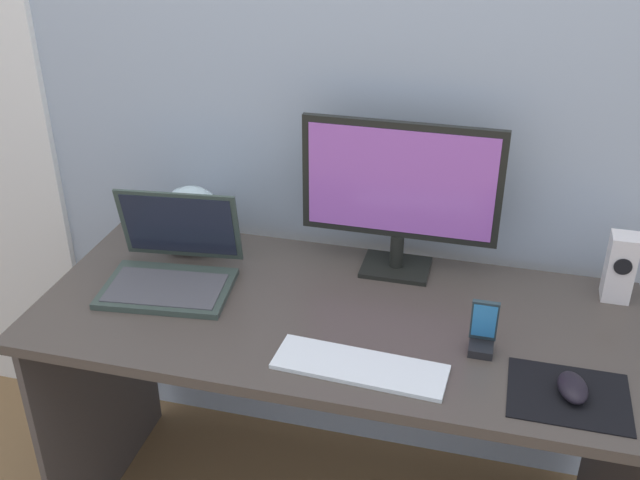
{
  "coord_description": "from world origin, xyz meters",
  "views": [
    {
      "loc": [
        0.35,
        -1.5,
        1.8
      ],
      "look_at": [
        -0.03,
        -0.02,
        0.96
      ],
      "focal_mm": 42.34,
      "sensor_mm": 36.0,
      "label": 1
    }
  ],
  "objects_px": {
    "mouse": "(573,388)",
    "speaker_right": "(620,267)",
    "monitor": "(400,191)",
    "phone_in_dock": "(483,333)",
    "fishbowl": "(191,218)",
    "keyboard_external": "(360,367)",
    "laptop": "(171,267)"
  },
  "relations": [
    {
      "from": "speaker_right",
      "to": "mouse",
      "type": "xyz_separation_m",
      "value": [
        -0.12,
        -0.42,
        -0.07
      ]
    },
    {
      "from": "phone_in_dock",
      "to": "speaker_right",
      "type": "bearing_deg",
      "value": 44.88
    },
    {
      "from": "monitor",
      "to": "keyboard_external",
      "type": "relative_size",
      "value": 1.34
    },
    {
      "from": "speaker_right",
      "to": "fishbowl",
      "type": "xyz_separation_m",
      "value": [
        -1.14,
        -0.01,
        -0.0
      ]
    },
    {
      "from": "monitor",
      "to": "laptop",
      "type": "height_order",
      "value": "monitor"
    },
    {
      "from": "speaker_right",
      "to": "mouse",
      "type": "relative_size",
      "value": 1.77
    },
    {
      "from": "speaker_right",
      "to": "laptop",
      "type": "distance_m",
      "value": 1.13
    },
    {
      "from": "phone_in_dock",
      "to": "monitor",
      "type": "bearing_deg",
      "value": 128.7
    },
    {
      "from": "monitor",
      "to": "laptop",
      "type": "distance_m",
      "value": 0.62
    },
    {
      "from": "fishbowl",
      "to": "monitor",
      "type": "bearing_deg",
      "value": 0.8
    },
    {
      "from": "fishbowl",
      "to": "phone_in_dock",
      "type": "relative_size",
      "value": 1.32
    },
    {
      "from": "speaker_right",
      "to": "phone_in_dock",
      "type": "height_order",
      "value": "speaker_right"
    },
    {
      "from": "keyboard_external",
      "to": "fishbowl",
      "type": "bearing_deg",
      "value": 146.27
    },
    {
      "from": "monitor",
      "to": "speaker_right",
      "type": "distance_m",
      "value": 0.58
    },
    {
      "from": "laptop",
      "to": "mouse",
      "type": "distance_m",
      "value": 1.02
    },
    {
      "from": "monitor",
      "to": "phone_in_dock",
      "type": "relative_size",
      "value": 3.72
    },
    {
      "from": "fishbowl",
      "to": "speaker_right",
      "type": "bearing_deg",
      "value": 0.48
    },
    {
      "from": "speaker_right",
      "to": "mouse",
      "type": "height_order",
      "value": "speaker_right"
    },
    {
      "from": "laptop",
      "to": "fishbowl",
      "type": "relative_size",
      "value": 1.95
    },
    {
      "from": "keyboard_external",
      "to": "phone_in_dock",
      "type": "distance_m",
      "value": 0.29
    },
    {
      "from": "mouse",
      "to": "phone_in_dock",
      "type": "height_order",
      "value": "phone_in_dock"
    },
    {
      "from": "laptop",
      "to": "monitor",
      "type": "bearing_deg",
      "value": 20.75
    },
    {
      "from": "mouse",
      "to": "speaker_right",
      "type": "bearing_deg",
      "value": 63.84
    },
    {
      "from": "mouse",
      "to": "laptop",
      "type": "bearing_deg",
      "value": 157.57
    },
    {
      "from": "speaker_right",
      "to": "keyboard_external",
      "type": "xyz_separation_m",
      "value": [
        -0.56,
        -0.44,
        -0.08
      ]
    },
    {
      "from": "monitor",
      "to": "phone_in_dock",
      "type": "distance_m",
      "value": 0.44
    },
    {
      "from": "monitor",
      "to": "fishbowl",
      "type": "relative_size",
      "value": 2.83
    },
    {
      "from": "keyboard_external",
      "to": "speaker_right",
      "type": "bearing_deg",
      "value": 41.35
    },
    {
      "from": "speaker_right",
      "to": "mouse",
      "type": "distance_m",
      "value": 0.44
    },
    {
      "from": "monitor",
      "to": "phone_in_dock",
      "type": "bearing_deg",
      "value": -51.3
    },
    {
      "from": "laptop",
      "to": "speaker_right",
      "type": "bearing_deg",
      "value": 10.77
    },
    {
      "from": "speaker_right",
      "to": "phone_in_dock",
      "type": "distance_m",
      "value": 0.44
    }
  ]
}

